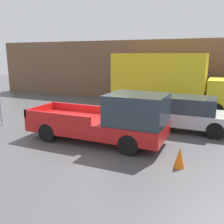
# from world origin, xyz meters

# --- Properties ---
(ground_plane) EXTENTS (60.00, 60.00, 0.00)m
(ground_plane) POSITION_xyz_m (0.00, 0.00, 0.00)
(ground_plane) COLOR #4C4C4F
(building_wall) EXTENTS (28.00, 0.15, 4.51)m
(building_wall) POSITION_xyz_m (0.00, 9.28, 2.26)
(building_wall) COLOR brown
(building_wall) RESTS_ON ground
(pickup_truck) EXTENTS (5.62, 1.99, 2.04)m
(pickup_truck) POSITION_xyz_m (0.95, -0.21, 0.95)
(pickup_truck) COLOR red
(pickup_truck) RESTS_ON ground
(car) EXTENTS (4.42, 1.92, 1.57)m
(car) POSITION_xyz_m (3.45, 2.83, 0.80)
(car) COLOR #B7BABF
(car) RESTS_ON ground
(delivery_truck) EXTENTS (7.27, 2.55, 3.53)m
(delivery_truck) POSITION_xyz_m (1.72, 6.69, 1.86)
(delivery_truck) COLOR gold
(delivery_truck) RESTS_ON ground
(parking_sign) EXTENTS (0.30, 0.07, 2.15)m
(parking_sign) POSITION_xyz_m (-4.96, -0.14, 1.22)
(parking_sign) COLOR gray
(parking_sign) RESTS_ON ground
(traffic_cone) EXTENTS (0.35, 0.35, 0.67)m
(traffic_cone) POSITION_xyz_m (3.87, -1.40, 0.33)
(traffic_cone) COLOR orange
(traffic_cone) RESTS_ON ground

